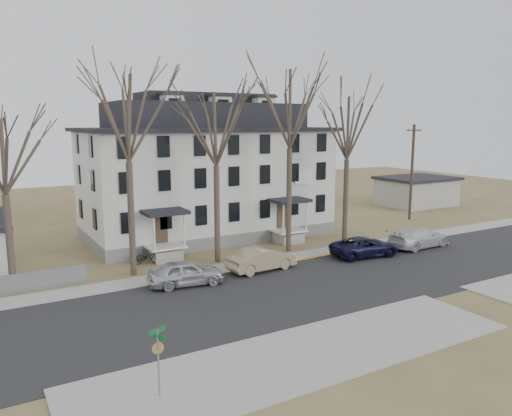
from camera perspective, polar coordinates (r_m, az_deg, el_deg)
ground at (r=30.37m, az=12.59°, el=-9.10°), size 120.00×120.00×0.00m
main_road at (r=31.78m, az=10.12°, el=-8.16°), size 120.00×10.00×0.04m
far_sidewalk at (r=36.35m, az=3.99°, el=-5.72°), size 120.00×2.00×0.08m
near_sidewalk_left at (r=22.05m, az=5.77°, el=-16.40°), size 20.00×5.00×0.08m
yellow_curb at (r=38.63m, az=10.92°, el=-4.94°), size 14.00×0.25×0.06m
boarding_house at (r=42.97m, az=-5.64°, el=3.97°), size 20.80×12.36×12.05m
distant_building at (r=61.90m, az=17.86°, el=1.87°), size 8.50×6.50×3.35m
tree_far_left at (r=31.97m, az=-14.56°, el=10.62°), size 8.40×8.40×13.72m
tree_mid_left at (r=34.09m, az=-4.62°, el=9.58°), size 7.80×7.80×12.74m
tree_center at (r=37.10m, az=3.92°, el=11.90°), size 9.00×9.00×14.70m
tree_mid_right at (r=40.41m, az=10.46°, el=9.48°), size 7.80×7.80×12.74m
tree_bungalow at (r=30.84m, az=-27.05°, el=5.77°), size 6.60×6.60×10.78m
utility_pole_far at (r=52.01m, az=17.39°, el=4.05°), size 2.00×0.28×9.50m
car_silver at (r=30.39m, az=-8.02°, el=-7.41°), size 4.73×2.43×1.54m
car_tan at (r=33.03m, az=0.66°, el=-5.89°), size 4.86×2.01×1.56m
car_navy at (r=37.31m, az=12.31°, el=-4.40°), size 5.33×2.93×1.41m
car_white at (r=41.06m, az=18.10°, el=-3.23°), size 5.61×2.52×1.60m
bicycle_left at (r=35.37m, az=-12.37°, el=-5.57°), size 1.91×1.01×0.95m
bicycle_right at (r=35.98m, az=-12.37°, el=-5.34°), size 1.56×0.57×0.92m
street_sign at (r=18.57m, az=-11.13°, el=-15.86°), size 0.74×0.74×2.62m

